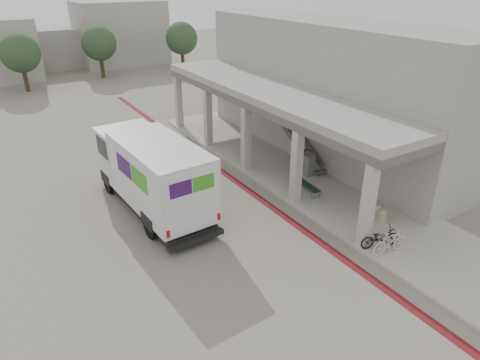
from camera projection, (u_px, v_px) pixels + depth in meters
ground at (261, 220)px, 17.47m from camera, size 120.00×120.00×0.00m
bike_lane_stripe at (255, 195)px, 19.48m from camera, size 0.35×40.00×0.01m
sidewalk at (334, 195)px, 19.34m from camera, size 4.40×28.00×0.12m
transit_building at (321, 93)px, 22.67m from camera, size 7.60×17.00×7.00m
distant_backdrop at (34, 45)px, 42.40m from camera, size 28.00×10.00×6.50m
tree_left at (20, 53)px, 35.14m from camera, size 3.20×3.20×4.80m
tree_mid at (99, 43)px, 39.98m from camera, size 3.20×3.20×4.80m
tree_right at (182, 38)px, 43.01m from camera, size 3.20×3.20×4.80m
fedex_truck at (151, 172)px, 17.65m from camera, size 2.77×7.67×3.22m
bench at (307, 186)px, 19.38m from camera, size 0.53×1.70×0.39m
bollard_near at (382, 215)px, 17.09m from camera, size 0.35×0.35×0.53m
bollard_far at (377, 211)px, 17.34m from camera, size 0.37×0.37×0.56m
utility_cabinet at (307, 164)px, 20.99m from camera, size 0.50×0.65×1.06m
bicycle_black at (380, 237)px, 15.43m from camera, size 1.62×0.94×0.81m
bicycle_cream at (390, 242)px, 15.06m from camera, size 1.52×0.60×0.89m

